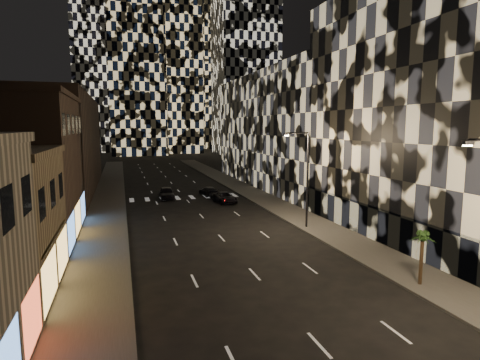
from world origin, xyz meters
TOP-DOWN VIEW (x-y plane):
  - sidewalk_left at (-10.00, 50.00)m, footprint 4.00×120.00m
  - sidewalk_right at (10.00, 50.00)m, footprint 4.00×120.00m
  - curb_left at (-7.90, 50.00)m, footprint 0.20×120.00m
  - curb_right at (7.90, 50.00)m, footprint 0.20×120.00m
  - retail_brown at (-17.00, 33.50)m, footprint 10.00×15.00m
  - retail_filler_left at (-17.00, 60.00)m, footprint 10.00×40.00m
  - midrise_right at (20.00, 24.50)m, footprint 16.00×25.00m
  - midrise_base at (12.30, 24.50)m, footprint 0.60×25.00m
  - midrise_filler_right at (20.00, 57.00)m, footprint 16.00×40.00m
  - tower_right_mid at (35.00, 135.00)m, footprint 20.00×20.00m
  - tower_center_low at (-2.00, 140.00)m, footprint 18.00×18.00m
  - streetlight_far at (8.35, 30.00)m, footprint 2.55×0.25m
  - car_dark_midlane at (-2.41, 49.78)m, footprint 2.03×4.72m
  - car_dark_oncoming at (3.50, 50.55)m, footprint 2.24×4.55m
  - car_dark_rightlane at (4.38, 44.79)m, footprint 2.55×4.96m
  - palm_tree at (9.00, 15.24)m, footprint 1.65×1.69m

SIDE VIEW (x-z plane):
  - sidewalk_left at x=-10.00m, z-range 0.00..0.15m
  - sidewalk_right at x=10.00m, z-range 0.00..0.15m
  - curb_left at x=-7.90m, z-range 0.00..0.15m
  - curb_right at x=7.90m, z-range 0.00..0.15m
  - car_dark_oncoming at x=3.50m, z-range 0.00..1.27m
  - car_dark_rightlane at x=4.38m, z-range 0.00..1.34m
  - car_dark_midlane at x=-2.41m, z-range 0.00..1.59m
  - midrise_base at x=12.30m, z-range 0.00..3.00m
  - palm_tree at x=9.00m, z-range 1.22..4.53m
  - streetlight_far at x=8.35m, z-range 0.85..9.85m
  - retail_brown at x=-17.00m, z-range 0.00..12.00m
  - retail_filler_left at x=-17.00m, z-range 0.00..14.00m
  - midrise_filler_right at x=20.00m, z-range 0.00..18.00m
  - midrise_right at x=20.00m, z-range 0.00..22.00m
  - tower_center_low at x=-2.00m, z-range 0.00..95.00m
  - tower_right_mid at x=35.00m, z-range 0.00..100.00m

